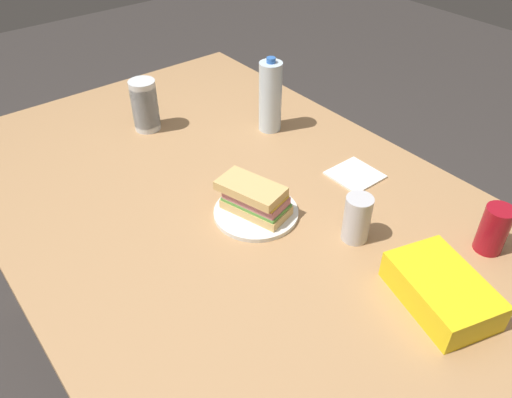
# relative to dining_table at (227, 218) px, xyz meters

# --- Properties ---
(ground_plane) EXTENTS (8.00, 8.00, 0.00)m
(ground_plane) POSITION_rel_dining_table_xyz_m (0.00, 0.00, -0.69)
(ground_plane) COLOR #383330
(dining_table) EXTENTS (1.68, 1.13, 0.77)m
(dining_table) POSITION_rel_dining_table_xyz_m (0.00, 0.00, 0.00)
(dining_table) COLOR tan
(dining_table) RESTS_ON ground_plane
(paper_plate) EXTENTS (0.22, 0.22, 0.01)m
(paper_plate) POSITION_rel_dining_table_xyz_m (-0.11, -0.01, 0.09)
(paper_plate) COLOR white
(paper_plate) RESTS_ON dining_table
(sandwich) EXTENTS (0.20, 0.14, 0.08)m
(sandwich) POSITION_rel_dining_table_xyz_m (-0.11, -0.01, 0.13)
(sandwich) COLOR #DBB26B
(sandwich) RESTS_ON paper_plate
(soda_can_red) EXTENTS (0.07, 0.07, 0.12)m
(soda_can_red) POSITION_rel_dining_table_xyz_m (-0.56, -0.37, 0.14)
(soda_can_red) COLOR maroon
(soda_can_red) RESTS_ON dining_table
(chip_bag) EXTENTS (0.26, 0.21, 0.07)m
(chip_bag) POSITION_rel_dining_table_xyz_m (-0.58, -0.14, 0.12)
(chip_bag) COLOR yellow
(chip_bag) RESTS_ON dining_table
(water_bottle_tall) EXTENTS (0.07, 0.07, 0.24)m
(water_bottle_tall) POSITION_rel_dining_table_xyz_m (0.20, -0.32, 0.20)
(water_bottle_tall) COLOR silver
(water_bottle_tall) RESTS_ON dining_table
(plastic_cup_stack) EXTENTS (0.08, 0.08, 0.17)m
(plastic_cup_stack) POSITION_rel_dining_table_xyz_m (0.45, -0.01, 0.16)
(plastic_cup_stack) COLOR silver
(plastic_cup_stack) RESTS_ON dining_table
(soda_can_silver) EXTENTS (0.07, 0.07, 0.12)m
(soda_can_silver) POSITION_rel_dining_table_xyz_m (-0.33, -0.15, 0.14)
(soda_can_silver) COLOR silver
(soda_can_silver) RESTS_ON dining_table
(paper_napkin) EXTENTS (0.13, 0.13, 0.01)m
(paper_napkin) POSITION_rel_dining_table_xyz_m (-0.15, -0.34, 0.08)
(paper_napkin) COLOR white
(paper_napkin) RESTS_ON dining_table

